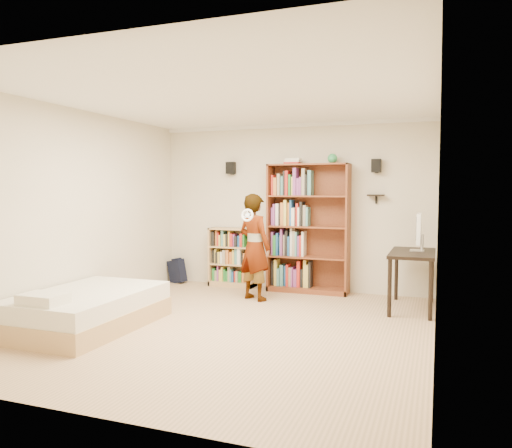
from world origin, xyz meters
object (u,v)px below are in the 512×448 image
Objects in this scene: low_bookshelf at (232,257)px; person at (255,247)px; computer_desk at (412,281)px; daybed at (87,305)px; tall_bookshelf at (308,228)px.

person reaches higher than low_bookshelf.
daybed is (-3.57, -2.28, -0.12)m from computer_desk.
daybed is 2.54m from person.
person is (0.71, -0.85, 0.30)m from low_bookshelf.
low_bookshelf is at bearing -25.32° from person.
daybed is at bearing 82.18° from person.
person is at bearing 57.48° from daybed.
low_bookshelf is 0.85× the size of computer_desk.
computer_desk is 0.63× the size of daybed.
person is at bearing -126.84° from tall_bookshelf.
low_bookshelf is 0.63× the size of person.
low_bookshelf is at bearing 178.27° from tall_bookshelf.
computer_desk reaches higher than daybed.
computer_desk is at bearing -12.82° from low_bookshelf.
tall_bookshelf is 1.75× the size of computer_desk.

